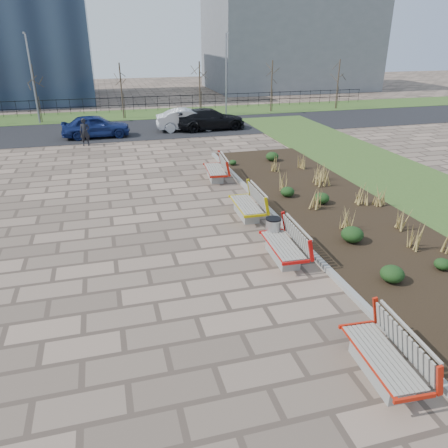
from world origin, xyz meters
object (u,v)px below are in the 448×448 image
object	(u,v)px
bench_b	(283,243)
pedestrian	(85,132)
car_silver	(189,120)
bench_a	(383,354)
bench_c	(246,203)
bench_d	(215,168)
car_black	(210,119)
litter_bin	(273,231)
lamp_east	(226,75)
car_blue	(96,126)
lamp_west	(33,80)

from	to	relation	value
bench_b	pedestrian	size ratio (longest dim) A/B	1.34
bench_b	car_silver	bearing A→B (deg)	89.59
bench_a	pedestrian	distance (m)	21.65
bench_c	bench_d	bearing A→B (deg)	91.73
car_black	bench_d	bearing A→B (deg)	164.42
litter_bin	lamp_east	xyz separation A→B (m)	(4.91, 22.89, 2.62)
pedestrian	car_blue	xyz separation A→B (m)	(0.61, 2.06, -0.06)
bench_b	car_black	size ratio (longest dim) A/B	0.44
car_silver	pedestrian	bearing A→B (deg)	115.14
bench_c	car_blue	xyz separation A→B (m)	(-5.05, 14.73, 0.22)
bench_c	car_black	distance (m)	15.41
bench_b	lamp_east	distance (m)	24.54
pedestrian	bench_a	bearing A→B (deg)	-69.75
litter_bin	pedestrian	world-z (taller)	pedestrian
bench_a	bench_b	size ratio (longest dim) A/B	1.00
bench_c	car_silver	xyz separation A→B (m)	(0.94, 15.30, 0.22)
bench_d	lamp_east	size ratio (longest dim) A/B	0.35
car_blue	lamp_east	bearing A→B (deg)	-61.40
bench_b	litter_bin	distance (m)	1.01
pedestrian	lamp_east	world-z (taller)	lamp_east
pedestrian	car_black	bearing A→B (deg)	22.68
bench_d	car_black	bearing A→B (deg)	82.58
bench_a	litter_bin	world-z (taller)	bench_a
bench_d	litter_bin	bearing A→B (deg)	-84.10
litter_bin	bench_c	bearing A→B (deg)	92.20
pedestrian	car_silver	bearing A→B (deg)	26.79
lamp_east	lamp_west	bearing A→B (deg)	180.00
car_blue	bench_b	bearing A→B (deg)	-165.83
bench_a	bench_d	distance (m)	12.75
litter_bin	pedestrian	xyz separation A→B (m)	(-5.75, 15.02, 0.36)
bench_c	car_blue	size ratio (longest dim) A/B	0.51
litter_bin	lamp_west	size ratio (longest dim) A/B	0.14
car_blue	lamp_west	xyz separation A→B (m)	(-3.95, 5.81, 2.32)
litter_bin	car_blue	bearing A→B (deg)	106.76
bench_d	car_black	xyz separation A→B (m)	(2.39, 10.70, 0.21)
lamp_west	pedestrian	bearing A→B (deg)	-67.02
pedestrian	lamp_east	distance (m)	13.44
bench_c	lamp_west	distance (m)	22.57
car_silver	lamp_east	bearing A→B (deg)	-34.35
lamp_west	car_black	bearing A→B (deg)	-25.03
litter_bin	car_silver	distance (m)	17.67
bench_d	car_silver	world-z (taller)	car_silver
car_blue	car_black	bearing A→B (deg)	-87.62
car_silver	lamp_east	world-z (taller)	lamp_east
bench_b	pedestrian	bearing A→B (deg)	111.92
bench_b	lamp_west	distance (m)	25.66
bench_d	lamp_east	bearing A→B (deg)	77.81
bench_b	car_silver	xyz separation A→B (m)	(0.94, 18.65, 0.22)
litter_bin	car_blue	size ratio (longest dim) A/B	0.20
bench_a	car_black	size ratio (longest dim) A/B	0.44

